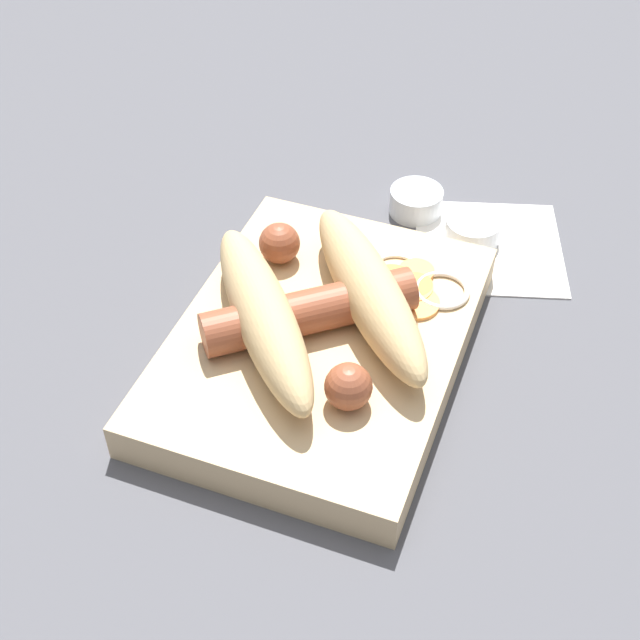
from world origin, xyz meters
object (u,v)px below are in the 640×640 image
Objects in this scene: sausage at (311,309)px; condiment_cup_near at (472,232)px; condiment_cup_far at (416,203)px; bread_roll at (317,303)px; food_tray at (320,345)px.

sausage reaches higher than condiment_cup_near.
sausage is 0.20m from condiment_cup_far.
condiment_cup_near is at bearing -23.75° from bread_roll.
bread_roll is 4.76× the size of condiment_cup_near.
food_tray is 0.04m from bread_roll.
bread_roll reaches higher than condiment_cup_far.
food_tray is at bearing -131.70° from bread_roll.
food_tray is 5.78× the size of condiment_cup_near.
food_tray is 0.03m from sausage.
sausage is 0.19m from condiment_cup_near.
sausage is at bearing 155.05° from condiment_cup_near.
condiment_cup_far is (0.19, -0.02, -0.01)m from food_tray.
condiment_cup_far is at bearing -4.60° from food_tray.
food_tray is 0.20m from condiment_cup_far.
bread_roll reaches higher than condiment_cup_near.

